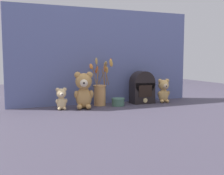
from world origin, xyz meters
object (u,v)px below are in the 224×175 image
Objects in this scene: teddy_bear_medium at (164,90)px; flower_vase at (100,91)px; teddy_bear_large at (84,89)px; teddy_bear_small at (61,98)px; decorative_tin_tall at (118,102)px; vintage_radio at (142,87)px.

flower_vase is (-0.48, 0.06, 0.01)m from teddy_bear_medium.
flower_vase is (0.14, 0.08, -0.02)m from teddy_bear_large.
flower_vase is at bearing 27.99° from teddy_bear_large.
teddy_bear_medium reaches higher than teddy_bear_small.
decorative_tin_tall is at bearing -179.54° from teddy_bear_medium.
teddy_bear_large is at bearing -173.42° from vintage_radio.
teddy_bear_small is 0.61× the size of vintage_radio.
vintage_radio is at bearing 167.99° from teddy_bear_medium.
vintage_radio reaches higher than teddy_bear_medium.
teddy_bear_medium is 0.53× the size of flower_vase.
teddy_bear_medium is 0.17m from vintage_radio.
flower_vase reaches higher than decorative_tin_tall.
vintage_radio reaches higher than decorative_tin_tall.
vintage_radio is at bearing 10.22° from decorative_tin_tall.
teddy_bear_large is at bearing -178.30° from teddy_bear_medium.
teddy_bear_large is 0.63m from teddy_bear_medium.
flower_vase is 0.32m from vintage_radio.
decorative_tin_tall is (-0.37, -0.00, -0.07)m from teddy_bear_medium.
teddy_bear_medium is (0.62, 0.02, -0.03)m from teddy_bear_large.
decorative_tin_tall is (0.25, 0.02, -0.10)m from teddy_bear_large.
teddy_bear_small is 0.43× the size of flower_vase.
teddy_bear_large is 0.73× the size of flower_vase.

